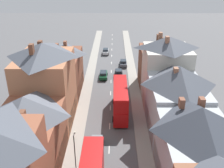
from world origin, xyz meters
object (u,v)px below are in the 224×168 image
(car_near_blue, at_px, (123,63))
(car_near_silver, at_px, (97,144))
(car_parked_right_a, at_px, (119,73))
(street_lamp, at_px, (75,150))
(double_decker_bus_mid_street, at_px, (120,99))
(car_parked_left_a, at_px, (106,51))
(car_mid_black, at_px, (103,74))

(car_near_blue, bearing_deg, car_near_silver, -98.29)
(car_parked_right_a, relative_size, street_lamp, 0.70)
(double_decker_bus_mid_street, height_order, street_lamp, street_lamp)
(car_near_silver, bearing_deg, car_parked_left_a, 90.00)
(car_near_blue, bearing_deg, street_lamp, -100.98)
(street_lamp, bearing_deg, car_mid_black, 85.35)
(double_decker_bus_mid_street, xyz_separation_m, car_parked_left_a, (-3.59, 33.26, -1.98))
(car_near_silver, bearing_deg, double_decker_bus_mid_street, 70.50)
(car_near_silver, height_order, car_mid_black, car_mid_black)
(car_parked_left_a, relative_size, car_parked_right_a, 1.02)
(double_decker_bus_mid_street, height_order, car_near_blue, double_decker_bus_mid_street)
(car_mid_black, bearing_deg, street_lamp, -94.65)
(car_mid_black, bearing_deg, car_parked_left_a, 90.00)
(double_decker_bus_mid_street, distance_m, car_near_blue, 23.62)
(double_decker_bus_mid_street, distance_m, car_mid_black, 16.26)
(car_near_silver, distance_m, car_mid_black, 25.88)
(double_decker_bus_mid_street, height_order, car_parked_right_a, double_decker_bus_mid_street)
(car_parked_right_a, bearing_deg, car_near_silver, -97.62)
(car_near_blue, xyz_separation_m, car_near_silver, (-4.90, -33.65, -0.04))
(car_parked_left_a, bearing_deg, car_parked_right_a, -77.69)
(street_lamp, bearing_deg, car_parked_left_a, 87.06)
(car_parked_right_a, distance_m, street_lamp, 31.80)
(car_near_blue, height_order, car_parked_right_a, car_near_blue)
(car_parked_right_a, height_order, car_mid_black, car_mid_black)
(car_mid_black, bearing_deg, double_decker_bus_mid_street, -77.14)
(car_parked_left_a, bearing_deg, car_mid_black, -90.00)
(double_decker_bus_mid_street, bearing_deg, car_parked_left_a, 96.16)
(car_parked_right_a, bearing_deg, double_decker_bus_mid_street, -90.03)
(car_mid_black, bearing_deg, car_near_silver, -90.00)
(double_decker_bus_mid_street, bearing_deg, car_mid_black, 102.86)
(car_near_silver, distance_m, street_lamp, 5.46)
(double_decker_bus_mid_street, xyz_separation_m, car_parked_right_a, (0.01, 16.76, -2.00))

